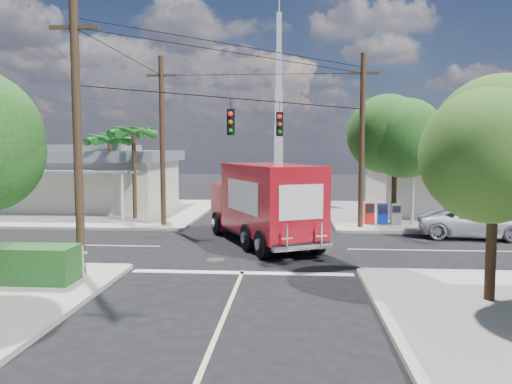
# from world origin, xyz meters

# --- Properties ---
(ground) EXTENTS (120.00, 120.00, 0.00)m
(ground) POSITION_xyz_m (0.00, 0.00, 0.00)
(ground) COLOR black
(ground) RESTS_ON ground
(sidewalk_ne) EXTENTS (14.12, 14.12, 0.14)m
(sidewalk_ne) POSITION_xyz_m (10.88, 10.88, 0.07)
(sidewalk_ne) COLOR #A19B91
(sidewalk_ne) RESTS_ON ground
(sidewalk_nw) EXTENTS (14.12, 14.12, 0.14)m
(sidewalk_nw) POSITION_xyz_m (-10.88, 10.88, 0.07)
(sidewalk_nw) COLOR #A19B91
(sidewalk_nw) RESTS_ON ground
(road_markings) EXTENTS (32.00, 32.00, 0.01)m
(road_markings) POSITION_xyz_m (0.00, -1.47, 0.01)
(road_markings) COLOR beige
(road_markings) RESTS_ON ground
(building_ne) EXTENTS (11.80, 10.20, 4.50)m
(building_ne) POSITION_xyz_m (12.50, 11.97, 2.32)
(building_ne) COLOR silver
(building_ne) RESTS_ON sidewalk_ne
(building_nw) EXTENTS (10.80, 10.20, 4.30)m
(building_nw) POSITION_xyz_m (-12.00, 12.46, 2.22)
(building_nw) COLOR beige
(building_nw) RESTS_ON sidewalk_nw
(radio_tower) EXTENTS (0.80, 0.80, 17.00)m
(radio_tower) POSITION_xyz_m (0.50, 20.00, 5.64)
(radio_tower) COLOR silver
(radio_tower) RESTS_ON ground
(tree_ne_front) EXTENTS (4.21, 4.14, 6.66)m
(tree_ne_front) POSITION_xyz_m (7.21, 6.76, 4.77)
(tree_ne_front) COLOR #422D1C
(tree_ne_front) RESTS_ON sidewalk_ne
(tree_ne_back) EXTENTS (3.77, 3.66, 5.82)m
(tree_ne_back) POSITION_xyz_m (9.81, 8.96, 4.19)
(tree_ne_back) COLOR #422D1C
(tree_ne_back) RESTS_ON sidewalk_ne
(tree_se) EXTENTS (3.67, 3.54, 5.62)m
(tree_se) POSITION_xyz_m (7.01, -7.24, 4.04)
(tree_se) COLOR #422D1C
(tree_se) RESTS_ON sidewalk_se
(palm_nw_front) EXTENTS (3.01, 3.08, 5.59)m
(palm_nw_front) POSITION_xyz_m (-7.50, 7.50, 5.04)
(palm_nw_front) COLOR #422D1C
(palm_nw_front) RESTS_ON sidewalk_nw
(palm_nw_back) EXTENTS (3.01, 3.08, 5.19)m
(palm_nw_back) POSITION_xyz_m (-9.50, 9.00, 4.67)
(palm_nw_back) COLOR #422D1C
(palm_nw_back) RESTS_ON sidewalk_nw
(utility_poles) EXTENTS (12.00, 10.68, 9.00)m
(utility_poles) POSITION_xyz_m (-1.58, 1.60, 4.67)
(utility_poles) COLOR #473321
(utility_poles) RESTS_ON ground
(vending_boxes) EXTENTS (1.90, 0.50, 1.10)m
(vending_boxes) POSITION_xyz_m (6.50, 6.20, 0.69)
(vending_boxes) COLOR red
(vending_boxes) RESTS_ON sidewalk_ne
(delivery_truck) EXTENTS (5.67, 8.37, 3.53)m
(delivery_truck) POSITION_xyz_m (0.41, 0.93, 1.79)
(delivery_truck) COLOR black
(delivery_truck) RESTS_ON ground
(parked_car) EXTENTS (5.28, 2.95, 1.39)m
(parked_car) POSITION_xyz_m (10.21, 3.20, 0.70)
(parked_car) COLOR silver
(parked_car) RESTS_ON ground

